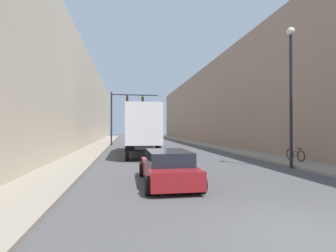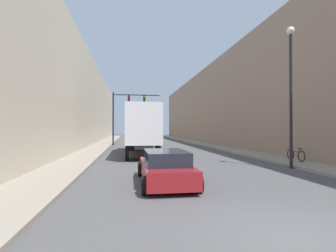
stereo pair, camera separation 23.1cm
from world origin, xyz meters
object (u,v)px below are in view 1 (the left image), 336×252
(semi_truck, at_px, (140,128))
(parked_bicycle, at_px, (295,155))
(traffic_signal_gantry, at_px, (122,109))
(sedan_car, at_px, (168,168))
(street_lamp, at_px, (291,80))

(semi_truck, relative_size, parked_bicycle, 6.32)
(traffic_signal_gantry, bearing_deg, semi_truck, -82.48)
(semi_truck, bearing_deg, traffic_signal_gantry, 97.52)
(sedan_car, bearing_deg, semi_truck, 92.20)
(sedan_car, height_order, street_lamp, street_lamp)
(parked_bicycle, bearing_deg, traffic_signal_gantry, 119.54)
(traffic_signal_gantry, relative_size, street_lamp, 0.88)
(sedan_car, distance_m, parked_bicycle, 10.34)
(semi_truck, xyz_separation_m, parked_bicycle, (9.59, -7.36, -1.69))
(traffic_signal_gantry, bearing_deg, sedan_car, -85.10)
(street_lamp, height_order, parked_bicycle, street_lamp)
(sedan_car, bearing_deg, traffic_signal_gantry, 94.90)
(sedan_car, xyz_separation_m, street_lamp, (7.46, 2.89, 4.32))
(semi_truck, xyz_separation_m, traffic_signal_gantry, (-1.65, 12.46, 2.57))
(sedan_car, bearing_deg, street_lamp, 21.15)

